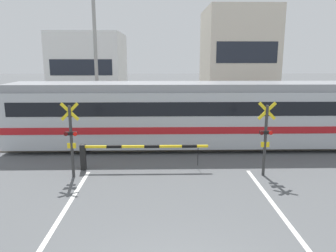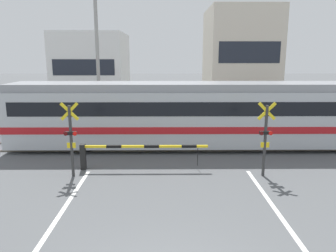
% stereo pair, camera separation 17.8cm
% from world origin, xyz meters
% --- Properties ---
extents(rail_track_near, '(50.00, 0.10, 0.08)m').
position_xyz_m(rail_track_near, '(0.00, 9.93, 0.04)').
color(rail_track_near, '#6B6051').
rests_on(rail_track_near, ground_plane).
extents(rail_track_far, '(50.00, 0.10, 0.08)m').
position_xyz_m(rail_track_far, '(0.00, 11.37, 0.04)').
color(rail_track_far, '#6B6051').
rests_on(rail_track_far, ground_plane).
extents(commuter_train, '(20.06, 2.66, 3.21)m').
position_xyz_m(commuter_train, '(2.40, 10.65, 1.72)').
color(commuter_train, '#B7BCC1').
rests_on(commuter_train, ground_plane).
extents(crossing_barrier_near, '(5.09, 0.20, 1.03)m').
position_xyz_m(crossing_barrier_near, '(-1.87, 7.43, 0.77)').
color(crossing_barrier_near, black).
rests_on(crossing_barrier_near, ground_plane).
extents(crossing_barrier_far, '(5.09, 0.20, 1.03)m').
position_xyz_m(crossing_barrier_far, '(1.87, 13.39, 0.77)').
color(crossing_barrier_far, black).
rests_on(crossing_barrier_far, ground_plane).
extents(crossing_signal_left, '(0.68, 0.15, 2.83)m').
position_xyz_m(crossing_signal_left, '(-3.61, 6.64, 1.56)').
color(crossing_signal_left, '#333333').
rests_on(crossing_signal_left, ground_plane).
extents(crossing_signal_right, '(0.68, 0.15, 2.83)m').
position_xyz_m(crossing_signal_right, '(3.61, 6.64, 1.56)').
color(crossing_signal_right, '#333333').
rests_on(crossing_signal_right, ground_plane).
extents(building_left_of_street, '(6.02, 7.29, 6.47)m').
position_xyz_m(building_left_of_street, '(-6.77, 25.61, 3.23)').
color(building_left_of_street, white).
rests_on(building_left_of_street, ground_plane).
extents(building_right_of_street, '(5.97, 7.29, 8.64)m').
position_xyz_m(building_right_of_street, '(6.74, 25.61, 4.32)').
color(building_right_of_street, beige).
rests_on(building_right_of_street, ground_plane).
extents(utility_pole_streetside, '(0.22, 0.22, 7.94)m').
position_xyz_m(utility_pole_streetside, '(-4.36, 15.89, 3.97)').
color(utility_pole_streetside, gray).
rests_on(utility_pole_streetside, ground_plane).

